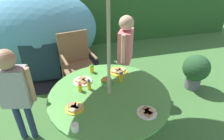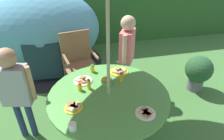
{
  "view_description": "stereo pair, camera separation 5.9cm",
  "coord_description": "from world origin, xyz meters",
  "px_view_note": "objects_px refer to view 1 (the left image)",
  "views": [
    {
      "loc": [
        -0.41,
        -1.68,
        2.03
      ],
      "look_at": [
        0.08,
        0.17,
        0.89
      ],
      "focal_mm": 30.16,
      "sensor_mm": 36.0,
      "label": 1
    },
    {
      "loc": [
        -0.36,
        -1.69,
        2.03
      ],
      "look_at": [
        0.08,
        0.17,
        0.89
      ],
      "focal_mm": 30.16,
      "sensor_mm": 36.0,
      "label": 2
    }
  ],
  "objects_px": {
    "cup_near": "(75,128)",
    "garden_table": "(109,102)",
    "plate_center_back": "(83,81)",
    "plate_far_left": "(75,108)",
    "snack_bowl": "(107,81)",
    "child_in_pink_shirt": "(126,46)",
    "wooden_chair": "(77,59)",
    "juice_bottle_near_left": "(121,77)",
    "juice_bottle_near_right": "(92,69)",
    "child_in_grey_shirt": "(14,87)",
    "juice_bottle_mid_left": "(89,85)",
    "dome_tent": "(42,30)",
    "plate_center_front": "(147,112)",
    "plate_mid_right": "(118,71)",
    "potted_plant": "(196,70)",
    "juice_bottle_far_right": "(80,88)"
  },
  "relations": [
    {
      "from": "plate_center_back",
      "to": "garden_table",
      "type": "bearing_deg",
      "value": -50.88
    },
    {
      "from": "potted_plant",
      "to": "cup_near",
      "type": "height_order",
      "value": "cup_near"
    },
    {
      "from": "child_in_pink_shirt",
      "to": "child_in_grey_shirt",
      "type": "xyz_separation_m",
      "value": [
        -1.52,
        -0.67,
        -0.04
      ]
    },
    {
      "from": "garden_table",
      "to": "plate_far_left",
      "type": "height_order",
      "value": "plate_far_left"
    },
    {
      "from": "garden_table",
      "to": "plate_center_front",
      "type": "relative_size",
      "value": 6.82
    },
    {
      "from": "snack_bowl",
      "to": "plate_far_left",
      "type": "distance_m",
      "value": 0.56
    },
    {
      "from": "child_in_grey_shirt",
      "to": "juice_bottle_far_right",
      "type": "height_order",
      "value": "child_in_grey_shirt"
    },
    {
      "from": "child_in_pink_shirt",
      "to": "snack_bowl",
      "type": "xyz_separation_m",
      "value": [
        -0.48,
        -0.7,
        -0.12
      ]
    },
    {
      "from": "child_in_grey_shirt",
      "to": "juice_bottle_near_left",
      "type": "xyz_separation_m",
      "value": [
        1.24,
        -0.02,
        -0.06
      ]
    },
    {
      "from": "juice_bottle_near_left",
      "to": "dome_tent",
      "type": "bearing_deg",
      "value": 117.36
    },
    {
      "from": "dome_tent",
      "to": "cup_near",
      "type": "relative_size",
      "value": 31.75
    },
    {
      "from": "wooden_chair",
      "to": "plate_center_front",
      "type": "distance_m",
      "value": 1.77
    },
    {
      "from": "juice_bottle_near_right",
      "to": "potted_plant",
      "type": "bearing_deg",
      "value": 3.83
    },
    {
      "from": "child_in_pink_shirt",
      "to": "cup_near",
      "type": "xyz_separation_m",
      "value": [
        -0.92,
        -1.35,
        -0.13
      ]
    },
    {
      "from": "cup_near",
      "to": "garden_table",
      "type": "bearing_deg",
      "value": 46.12
    },
    {
      "from": "plate_center_back",
      "to": "cup_near",
      "type": "height_order",
      "value": "cup_near"
    },
    {
      "from": "cup_near",
      "to": "juice_bottle_mid_left",
      "type": "bearing_deg",
      "value": 69.38
    },
    {
      "from": "child_in_pink_shirt",
      "to": "plate_mid_right",
      "type": "relative_size",
      "value": 5.22
    },
    {
      "from": "plate_center_back",
      "to": "juice_bottle_near_right",
      "type": "bearing_deg",
      "value": 52.79
    },
    {
      "from": "wooden_chair",
      "to": "child_in_pink_shirt",
      "type": "bearing_deg",
      "value": -37.4
    },
    {
      "from": "child_in_pink_shirt",
      "to": "dome_tent",
      "type": "bearing_deg",
      "value": -106.32
    },
    {
      "from": "plate_center_back",
      "to": "juice_bottle_near_left",
      "type": "height_order",
      "value": "juice_bottle_near_left"
    },
    {
      "from": "garden_table",
      "to": "juice_bottle_mid_left",
      "type": "height_order",
      "value": "juice_bottle_mid_left"
    },
    {
      "from": "garden_table",
      "to": "dome_tent",
      "type": "height_order",
      "value": "dome_tent"
    },
    {
      "from": "dome_tent",
      "to": "juice_bottle_mid_left",
      "type": "xyz_separation_m",
      "value": [
        0.63,
        -2.09,
        -0.03
      ]
    },
    {
      "from": "child_in_pink_shirt",
      "to": "plate_center_front",
      "type": "bearing_deg",
      "value": 19.85
    },
    {
      "from": "dome_tent",
      "to": "child_in_grey_shirt",
      "type": "distance_m",
      "value": 2.01
    },
    {
      "from": "wooden_chair",
      "to": "juice_bottle_near_left",
      "type": "relative_size",
      "value": 8.08
    },
    {
      "from": "juice_bottle_far_right",
      "to": "cup_near",
      "type": "xyz_separation_m",
      "value": [
        -0.11,
        -0.59,
        -0.01
      ]
    },
    {
      "from": "wooden_chair",
      "to": "snack_bowl",
      "type": "relative_size",
      "value": 6.88
    },
    {
      "from": "plate_far_left",
      "to": "juice_bottle_far_right",
      "type": "xyz_separation_m",
      "value": [
        0.09,
        0.29,
        0.03
      ]
    },
    {
      "from": "juice_bottle_near_right",
      "to": "child_in_grey_shirt",
      "type": "bearing_deg",
      "value": -162.17
    },
    {
      "from": "plate_center_back",
      "to": "juice_bottle_far_right",
      "type": "distance_m",
      "value": 0.2
    },
    {
      "from": "juice_bottle_near_right",
      "to": "garden_table",
      "type": "bearing_deg",
      "value": -77.93
    },
    {
      "from": "plate_far_left",
      "to": "garden_table",
      "type": "bearing_deg",
      "value": 20.81
    },
    {
      "from": "potted_plant",
      "to": "juice_bottle_near_left",
      "type": "distance_m",
      "value": 1.6
    },
    {
      "from": "child_in_pink_shirt",
      "to": "plate_center_front",
      "type": "distance_m",
      "value": 1.34
    },
    {
      "from": "snack_bowl",
      "to": "child_in_pink_shirt",
      "type": "bearing_deg",
      "value": 55.85
    },
    {
      "from": "wooden_chair",
      "to": "snack_bowl",
      "type": "bearing_deg",
      "value": -86.88
    },
    {
      "from": "child_in_grey_shirt",
      "to": "cup_near",
      "type": "distance_m",
      "value": 0.91
    },
    {
      "from": "plate_center_front",
      "to": "juice_bottle_mid_left",
      "type": "height_order",
      "value": "juice_bottle_mid_left"
    },
    {
      "from": "plate_mid_right",
      "to": "plate_center_back",
      "type": "bearing_deg",
      "value": -168.01
    },
    {
      "from": "child_in_grey_shirt",
      "to": "juice_bottle_mid_left",
      "type": "height_order",
      "value": "child_in_grey_shirt"
    },
    {
      "from": "juice_bottle_near_right",
      "to": "juice_bottle_mid_left",
      "type": "bearing_deg",
      "value": -104.04
    },
    {
      "from": "potted_plant",
      "to": "juice_bottle_mid_left",
      "type": "height_order",
      "value": "juice_bottle_mid_left"
    },
    {
      "from": "snack_bowl",
      "to": "cup_near",
      "type": "xyz_separation_m",
      "value": [
        -0.45,
        -0.65,
        -0.0
      ]
    },
    {
      "from": "child_in_grey_shirt",
      "to": "juice_bottle_near_left",
      "type": "height_order",
      "value": "child_in_grey_shirt"
    },
    {
      "from": "potted_plant",
      "to": "juice_bottle_mid_left",
      "type": "bearing_deg",
      "value": -165.31
    },
    {
      "from": "dome_tent",
      "to": "plate_center_front",
      "type": "bearing_deg",
      "value": -64.08
    },
    {
      "from": "dome_tent",
      "to": "plate_far_left",
      "type": "relative_size",
      "value": 12.02
    }
  ]
}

